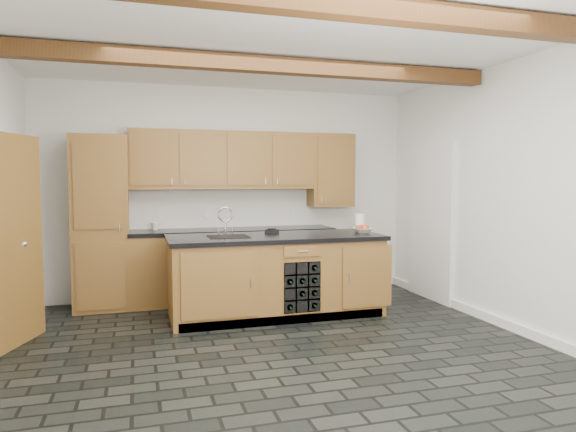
{
  "coord_description": "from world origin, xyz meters",
  "views": [
    {
      "loc": [
        -1.24,
        -4.39,
        1.57
      ],
      "look_at": [
        0.3,
        0.8,
        1.19
      ],
      "focal_mm": 32.0,
      "sensor_mm": 36.0,
      "label": 1
    }
  ],
  "objects_px": {
    "island": "(276,275)",
    "kitchen_scale": "(272,231)",
    "paper_towel": "(360,223)",
    "fruit_bowl": "(362,230)"
  },
  "relations": [
    {
      "from": "island",
      "to": "kitchen_scale",
      "type": "xyz_separation_m",
      "value": [
        0.02,
        0.28,
        0.49
      ]
    },
    {
      "from": "island",
      "to": "paper_towel",
      "type": "relative_size",
      "value": 11.29
    },
    {
      "from": "fruit_bowl",
      "to": "kitchen_scale",
      "type": "bearing_deg",
      "value": 164.6
    },
    {
      "from": "kitchen_scale",
      "to": "paper_towel",
      "type": "xyz_separation_m",
      "value": [
        1.09,
        -0.13,
        0.08
      ]
    },
    {
      "from": "island",
      "to": "kitchen_scale",
      "type": "height_order",
      "value": "kitchen_scale"
    },
    {
      "from": "island",
      "to": "fruit_bowl",
      "type": "distance_m",
      "value": 1.18
    },
    {
      "from": "island",
      "to": "paper_towel",
      "type": "height_order",
      "value": "paper_towel"
    },
    {
      "from": "paper_towel",
      "to": "island",
      "type": "bearing_deg",
      "value": -172.35
    },
    {
      "from": "island",
      "to": "fruit_bowl",
      "type": "height_order",
      "value": "fruit_bowl"
    },
    {
      "from": "fruit_bowl",
      "to": "paper_towel",
      "type": "distance_m",
      "value": 0.19
    }
  ]
}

